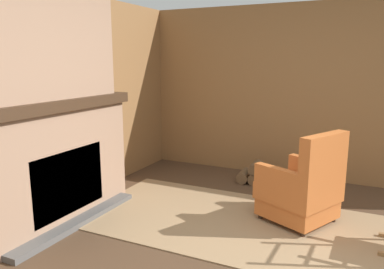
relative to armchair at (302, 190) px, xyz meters
name	(u,v)px	position (x,y,z in m)	size (l,w,h in m)	color
wood_panel_wall_left	(31,105)	(-2.60, -1.05, 0.86)	(0.06, 5.82, 2.44)	olive
wood_panel_wall_back	(332,93)	(0.08, 1.59, 0.88)	(5.82, 0.09, 2.44)	olive
fireplace_hearth	(54,162)	(-2.34, -1.05, 0.29)	(0.64, 1.97, 1.29)	#9E7A60
chimney_breast	(44,41)	(-2.35, -1.05, 1.50)	(0.38, 1.64, 1.13)	#9E7A60
area_rug	(253,226)	(-0.42, -0.30, -0.35)	(3.60, 1.67, 0.01)	#997A56
armchair	(302,190)	(0.00, 0.00, 0.00)	(0.88, 0.88, 0.98)	#C6662D
firewood_stack	(256,175)	(-0.78, 1.06, -0.24)	(0.50, 0.35, 0.29)	brown
oil_lamp_vase	(14,93)	(-2.39, -1.40, 1.02)	(0.11, 0.11, 0.24)	silver
storage_case	(62,91)	(-2.39, -0.81, 0.99)	(0.13, 0.25, 0.12)	gray
decorative_plate_on_mantel	(35,88)	(-2.41, -1.14, 1.05)	(0.06, 0.23, 0.23)	#336093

